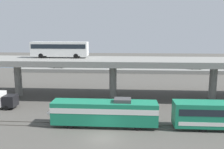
# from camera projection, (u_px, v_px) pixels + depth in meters

# --- Properties ---
(ground_plane) EXTENTS (260.00, 260.00, 0.00)m
(ground_plane) POSITION_uv_depth(u_px,v_px,m) (103.00, 138.00, 30.80)
(ground_plane) COLOR #4C4944
(rail_strip_near) EXTENTS (110.00, 0.12, 0.12)m
(rail_strip_near) POSITION_uv_depth(u_px,v_px,m) (106.00, 128.00, 34.00)
(rail_strip_near) COLOR #59544C
(rail_strip_near) RESTS_ON ground_plane
(rail_strip_far) EXTENTS (110.00, 0.12, 0.12)m
(rail_strip_far) POSITION_uv_depth(u_px,v_px,m) (106.00, 124.00, 35.43)
(rail_strip_far) COLOR #59544C
(rail_strip_far) RESTS_ON ground_plane
(train_locomotive) EXTENTS (16.14, 3.04, 4.18)m
(train_locomotive) POSITION_uv_depth(u_px,v_px,m) (99.00, 111.00, 34.41)
(train_locomotive) COLOR #197A56
(train_locomotive) RESTS_ON ground_plane
(highway_overpass) EXTENTS (96.00, 11.04, 8.10)m
(highway_overpass) POSITION_uv_depth(u_px,v_px,m) (113.00, 63.00, 49.19)
(highway_overpass) COLOR gray
(highway_overpass) RESTS_ON ground_plane
(transit_bus_on_overpass) EXTENTS (12.00, 2.68, 3.40)m
(transit_bus_on_overpass) POSITION_uv_depth(u_px,v_px,m) (60.00, 48.00, 50.63)
(transit_bus_on_overpass) COLOR silver
(transit_bus_on_overpass) RESTS_ON highway_overpass
(pier_parking_lot) EXTENTS (70.36, 11.64, 1.25)m
(pier_parking_lot) POSITION_uv_depth(u_px,v_px,m) (119.00, 69.00, 84.74)
(pier_parking_lot) COLOR gray
(pier_parking_lot) RESTS_ON ground_plane
(parked_car_0) EXTENTS (4.28, 1.88, 1.50)m
(parked_car_0) POSITION_uv_depth(u_px,v_px,m) (118.00, 66.00, 82.96)
(parked_car_0) COLOR #0C4C26
(parked_car_0) RESTS_ON pier_parking_lot
(parked_car_1) EXTENTS (4.66, 1.92, 1.50)m
(parked_car_1) POSITION_uv_depth(u_px,v_px,m) (96.00, 65.00, 84.44)
(parked_car_1) COLOR #0C4C26
(parked_car_1) RESTS_ON pier_parking_lot
(parked_car_2) EXTENTS (4.12, 1.88, 1.50)m
(parked_car_2) POSITION_uv_depth(u_px,v_px,m) (58.00, 66.00, 83.26)
(parked_car_2) COLOR #515459
(parked_car_2) RESTS_ON pier_parking_lot
(parked_car_3) EXTENTS (4.21, 1.96, 1.50)m
(parked_car_3) POSITION_uv_depth(u_px,v_px,m) (181.00, 65.00, 84.74)
(parked_car_3) COLOR #515459
(parked_car_3) RESTS_ON pier_parking_lot
(parked_car_4) EXTENTS (4.19, 1.82, 1.50)m
(parked_car_4) POSITION_uv_depth(u_px,v_px,m) (196.00, 67.00, 80.39)
(parked_car_4) COLOR #0C4C26
(parked_car_4) RESTS_ON pier_parking_lot
(parked_car_5) EXTENTS (4.61, 1.89, 1.50)m
(parked_car_5) POSITION_uv_depth(u_px,v_px,m) (113.00, 65.00, 85.96)
(parked_car_5) COLOR silver
(parked_car_5) RESTS_ON pier_parking_lot
(parked_car_6) EXTENTS (4.09, 1.96, 1.50)m
(parked_car_6) POSITION_uv_depth(u_px,v_px,m) (76.00, 65.00, 85.55)
(parked_car_6) COLOR #9E998C
(parked_car_6) RESTS_ON pier_parking_lot
(harbor_water) EXTENTS (140.00, 36.00, 0.01)m
(harbor_water) POSITION_uv_depth(u_px,v_px,m) (121.00, 63.00, 107.45)
(harbor_water) COLOR #385B7A
(harbor_water) RESTS_ON ground_plane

